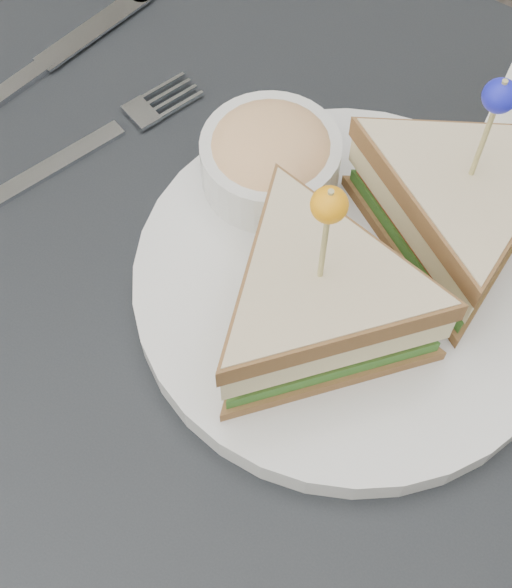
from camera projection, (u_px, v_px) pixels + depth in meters
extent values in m
plane|color=#3F3833|center=(247.00, 562.00, 1.21)|extent=(3.50, 3.50, 0.00)
cube|color=black|center=(236.00, 343.00, 0.57)|extent=(0.80, 0.80, 0.03)
cylinder|color=black|center=(175.00, 149.00, 1.14)|extent=(0.04, 0.04, 0.72)
cylinder|color=silver|center=(349.00, 284.00, 0.57)|extent=(0.38, 0.38, 0.02)
cylinder|color=silver|center=(350.00, 276.00, 0.56)|extent=(0.38, 0.38, 0.01)
cylinder|color=tan|center=(324.00, 243.00, 0.44)|extent=(0.00, 0.00, 0.09)
sphere|color=orange|center=(329.00, 205.00, 0.41)|extent=(0.03, 0.03, 0.02)
cylinder|color=tan|center=(484.00, 138.00, 0.48)|extent=(0.00, 0.00, 0.09)
sphere|color=#181CB6|center=(500.00, 96.00, 0.45)|extent=(0.03, 0.03, 0.02)
cylinder|color=silver|center=(270.00, 164.00, 0.58)|extent=(0.13, 0.13, 0.04)
ellipsoid|color=#E0B772|center=(271.00, 150.00, 0.57)|extent=(0.11, 0.11, 0.04)
cube|color=silver|center=(47.00, 169.00, 0.63)|extent=(0.06, 0.13, 0.00)
cube|color=silver|center=(141.00, 113.00, 0.65)|extent=(0.03, 0.03, 0.00)
cube|color=silver|center=(5.00, 93.00, 0.67)|extent=(0.03, 0.10, 0.01)
cube|color=silver|center=(93.00, 29.00, 0.70)|extent=(0.04, 0.12, 0.00)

